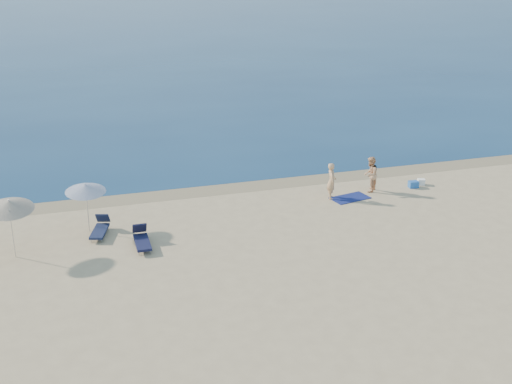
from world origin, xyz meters
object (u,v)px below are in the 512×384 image
person_right (370,174)px  blue_cooler (413,184)px  person_left (332,181)px  umbrella_near (85,188)px

person_right → blue_cooler: person_right is taller
person_left → blue_cooler: bearing=-72.1°
person_left → person_right: person_right is taller
person_left → blue_cooler: size_ratio=3.81×
person_left → umbrella_near: bearing=107.9°
person_left → umbrella_near: 10.98m
person_right → umbrella_near: size_ratio=0.81×
person_left → blue_cooler: person_left is taller
umbrella_near → person_left: bearing=-6.0°
person_right → umbrella_near: (-13.05, -0.77, 0.98)m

